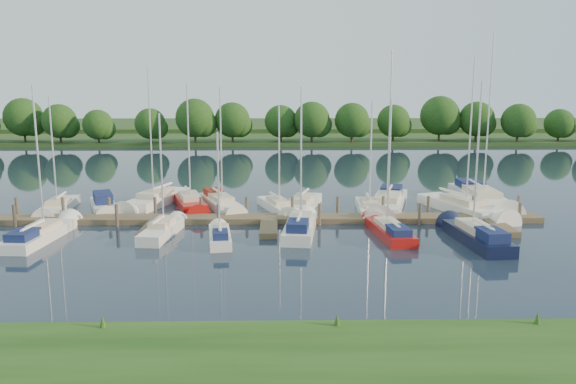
{
  "coord_description": "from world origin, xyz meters",
  "views": [
    {
      "loc": [
        0.63,
        -32.27,
        9.79
      ],
      "look_at": [
        1.38,
        8.0,
        2.2
      ],
      "focal_mm": 35.0,
      "sensor_mm": 36.0,
      "label": 1
    }
  ],
  "objects_px": {
    "dock": "(269,221)",
    "sailboat_n_0": "(58,208)",
    "sailboat_s_2": "(220,237)",
    "sailboat_n_5": "(278,207)",
    "motorboat": "(104,206)"
  },
  "relations": [
    {
      "from": "sailboat_n_0",
      "to": "motorboat",
      "type": "height_order",
      "value": "sailboat_n_0"
    },
    {
      "from": "sailboat_n_0",
      "to": "sailboat_s_2",
      "type": "distance_m",
      "value": 16.64
    },
    {
      "from": "dock",
      "to": "sailboat_n_0",
      "type": "height_order",
      "value": "sailboat_n_0"
    },
    {
      "from": "sailboat_n_5",
      "to": "sailboat_s_2",
      "type": "xyz_separation_m",
      "value": [
        -3.77,
        -9.04,
        0.05
      ]
    },
    {
      "from": "dock",
      "to": "sailboat_n_5",
      "type": "relative_size",
      "value": 4.61
    },
    {
      "from": "sailboat_n_0",
      "to": "sailboat_n_5",
      "type": "distance_m",
      "value": 17.6
    },
    {
      "from": "dock",
      "to": "sailboat_n_5",
      "type": "bearing_deg",
      "value": 81.07
    },
    {
      "from": "sailboat_n_5",
      "to": "sailboat_s_2",
      "type": "relative_size",
      "value": 1.18
    },
    {
      "from": "sailboat_n_0",
      "to": "sailboat_n_5",
      "type": "xyz_separation_m",
      "value": [
        17.6,
        -0.22,
        0.0
      ]
    },
    {
      "from": "motorboat",
      "to": "sailboat_s_2",
      "type": "relative_size",
      "value": 0.81
    },
    {
      "from": "motorboat",
      "to": "sailboat_s_2",
      "type": "bearing_deg",
      "value": 115.75
    },
    {
      "from": "motorboat",
      "to": "sailboat_n_5",
      "type": "bearing_deg",
      "value": 156.76
    },
    {
      "from": "sailboat_n_0",
      "to": "sailboat_n_5",
      "type": "bearing_deg",
      "value": 173.8
    },
    {
      "from": "motorboat",
      "to": "sailboat_n_0",
      "type": "bearing_deg",
      "value": -19.31
    },
    {
      "from": "sailboat_s_2",
      "to": "dock",
      "type": "bearing_deg",
      "value": 49.24
    }
  ]
}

